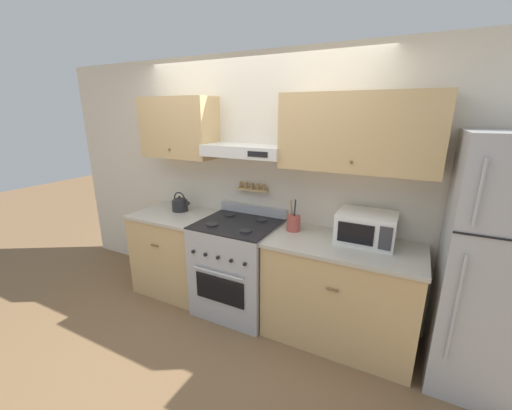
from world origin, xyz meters
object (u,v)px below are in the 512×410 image
tea_kettle (180,204)px  utensil_crock (294,223)px  stove_range (238,266)px  refrigerator (506,271)px  microwave (366,228)px

tea_kettle → utensil_crock: utensil_crock is taller
stove_range → tea_kettle: tea_kettle is taller
stove_range → tea_kettle: (-0.82, 0.12, 0.53)m
refrigerator → utensil_crock: size_ratio=6.25×
stove_range → refrigerator: refrigerator is taller
refrigerator → utensil_crock: bearing=176.1°
stove_range → tea_kettle: 0.98m
microwave → utensil_crock: bearing=-178.4°
refrigerator → utensil_crock: (-1.60, 0.11, 0.06)m
stove_range → microwave: bearing=6.8°
stove_range → utensil_crock: utensil_crock is taller
refrigerator → utensil_crock: refrigerator is taller
stove_range → microwave: size_ratio=2.21×
tea_kettle → utensil_crock: (1.36, 0.00, -0.00)m
refrigerator → tea_kettle: bearing=177.9°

